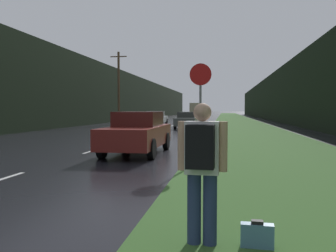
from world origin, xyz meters
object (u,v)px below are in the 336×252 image
at_px(suitcase, 257,236).
at_px(car_passing_near, 138,132).
at_px(hitchhiker_with_backpack, 202,165).
at_px(car_oncoming, 156,118).
at_px(delivery_truck, 195,109).
at_px(stop_sign, 200,102).
at_px(car_passing_far, 187,120).

bearing_deg(suitcase, car_passing_near, 115.80).
relative_size(hitchhiker_with_backpack, car_oncoming, 0.37).
bearing_deg(car_oncoming, delivery_truck, 90.00).
distance_m(hitchhiker_with_backpack, car_oncoming, 33.48).
bearing_deg(stop_sign, suitcase, -80.69).
xyz_separation_m(stop_sign, suitcase, (1.11, -6.78, -1.70)).
xyz_separation_m(hitchhiker_with_backpack, delivery_truck, (-6.84, 84.80, 0.72)).
height_order(hitchhiker_with_backpack, car_passing_near, hitchhiker_with_backpack).
bearing_deg(car_passing_near, hitchhiker_with_backpack, 108.62).
bearing_deg(delivery_truck, car_passing_near, -87.05).
distance_m(hitchhiker_with_backpack, delivery_truck, 85.08).
bearing_deg(delivery_truck, stop_sign, -85.33).
bearing_deg(hitchhiker_with_backpack, delivery_truck, 97.97).
distance_m(car_passing_far, car_oncoming, 7.69).
bearing_deg(delivery_truck, car_passing_far, -86.16).
relative_size(car_passing_near, car_oncoming, 1.03).
xyz_separation_m(suitcase, car_oncoming, (-7.48, 32.75, 0.57)).
distance_m(car_passing_near, car_oncoming, 24.47).
bearing_deg(car_passing_far, stop_sign, 97.18).
distance_m(hitchhiker_with_backpack, car_passing_far, 26.32).
relative_size(car_passing_near, car_passing_far, 1.12).
bearing_deg(stop_sign, car_passing_far, 97.18).
bearing_deg(car_passing_far, delivery_truck, -86.16).
height_order(car_oncoming, delivery_truck, delivery_truck).
bearing_deg(car_oncoming, hitchhiker_with_backpack, -78.22).
height_order(suitcase, car_oncoming, car_oncoming).
xyz_separation_m(hitchhiker_with_backpack, suitcase, (0.65, 0.02, -0.83)).
distance_m(car_passing_far, delivery_truck, 58.78).
height_order(suitcase, car_passing_near, car_passing_near).
relative_size(hitchhiker_with_backpack, suitcase, 4.41).
height_order(stop_sign, car_passing_near, stop_sign).
xyz_separation_m(hitchhiker_with_backpack, car_passing_near, (-2.90, 8.62, -0.20)).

